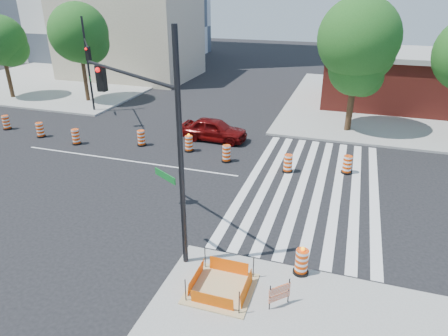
{
  "coord_description": "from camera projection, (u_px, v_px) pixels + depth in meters",
  "views": [
    {
      "loc": [
        12.39,
        -19.07,
        9.55
      ],
      "look_at": [
        6.87,
        -2.12,
        1.4
      ],
      "focal_mm": 32.0,
      "sensor_mm": 36.0,
      "label": 1
    }
  ],
  "objects": [
    {
      "name": "median_drum_6",
      "position": [
        288.0,
        164.0,
        22.3
      ],
      "size": [
        0.6,
        0.6,
        1.02
      ],
      "color": "black",
      "rests_on": "ground"
    },
    {
      "name": "lane_centerline",
      "position": [
        126.0,
        160.0,
        23.95
      ],
      "size": [
        14.0,
        0.12,
        0.01
      ],
      "primitive_type": "cube",
      "color": "silver",
      "rests_on": "ground"
    },
    {
      "name": "pit_drum",
      "position": [
        301.0,
        262.0,
        14.16
      ],
      "size": [
        0.57,
        0.57,
        1.12
      ],
      "color": "black",
      "rests_on": "ground"
    },
    {
      "name": "sidewalk_ne",
      "position": [
        419.0,
        106.0,
        34.42
      ],
      "size": [
        22.0,
        22.0,
        0.15
      ],
      "primitive_type": "cube",
      "color": "gray",
      "rests_on": "ground"
    },
    {
      "name": "ground",
      "position": [
        126.0,
        160.0,
        23.95
      ],
      "size": [
        120.0,
        120.0,
        0.0
      ],
      "primitive_type": "plane",
      "color": "black",
      "rests_on": "ground"
    },
    {
      "name": "crosswalk_east",
      "position": [
        311.0,
        186.0,
        20.87
      ],
      "size": [
        6.75,
        13.5,
        0.01
      ],
      "color": "silver",
      "rests_on": "ground"
    },
    {
      "name": "median_drum_2",
      "position": [
        76.0,
        137.0,
        26.25
      ],
      "size": [
        0.6,
        0.6,
        1.02
      ],
      "color": "black",
      "rests_on": "ground"
    },
    {
      "name": "median_drum_3",
      "position": [
        141.0,
        139.0,
        26.03
      ],
      "size": [
        0.6,
        0.6,
        1.02
      ],
      "color": "black",
      "rests_on": "ground"
    },
    {
      "name": "brick_storefront",
      "position": [
        424.0,
        81.0,
        33.48
      ],
      "size": [
        16.5,
        8.5,
        4.6
      ],
      "color": "maroon",
      "rests_on": "ground"
    },
    {
      "name": "median_drum_1",
      "position": [
        40.0,
        130.0,
        27.5
      ],
      "size": [
        0.6,
        0.6,
        1.02
      ],
      "color": "black",
      "rests_on": "ground"
    },
    {
      "name": "median_drum_0",
      "position": [
        6.0,
        123.0,
        28.99
      ],
      "size": [
        0.6,
        0.6,
        1.02
      ],
      "color": "black",
      "rests_on": "ground"
    },
    {
      "name": "excavation_pit",
      "position": [
        221.0,
        287.0,
        13.54
      ],
      "size": [
        2.2,
        2.2,
        0.9
      ],
      "color": "tan",
      "rests_on": "ground"
    },
    {
      "name": "median_drum_4",
      "position": [
        189.0,
        144.0,
        25.11
      ],
      "size": [
        0.6,
        0.6,
        1.18
      ],
      "color": "black",
      "rests_on": "ground"
    },
    {
      "name": "red_coupe",
      "position": [
        214.0,
        129.0,
        26.82
      ],
      "size": [
        4.5,
        1.94,
        1.51
      ],
      "primitive_type": "imported",
      "rotation": [
        0.0,
        0.0,
        1.54
      ],
      "color": "#530707",
      "rests_on": "ground"
    },
    {
      "name": "tree_north_a",
      "position": [
        2.0,
        43.0,
        35.17
      ],
      "size": [
        4.33,
        4.33,
        7.37
      ],
      "color": "#382314",
      "rests_on": "ground"
    },
    {
      "name": "beige_midrise",
      "position": [
        130.0,
        31.0,
        44.28
      ],
      "size": [
        14.0,
        10.0,
        10.0
      ],
      "primitive_type": "cube",
      "color": "tan",
      "rests_on": "ground"
    },
    {
      "name": "signal_pole_nw",
      "position": [
        88.0,
        59.0,
        30.13
      ],
      "size": [
        3.5,
        4.46,
        7.33
      ],
      "rotation": [
        0.0,
        0.0,
        -0.91
      ],
      "color": "black",
      "rests_on": "ground"
    },
    {
      "name": "median_drum_5",
      "position": [
        226.0,
        154.0,
        23.63
      ],
      "size": [
        0.6,
        0.6,
        1.02
      ],
      "color": "black",
      "rests_on": "ground"
    },
    {
      "name": "tree_north_c",
      "position": [
        356.0,
        71.0,
        27.08
      ],
      "size": [
        3.78,
        3.74,
        6.36
      ],
      "color": "#382314",
      "rests_on": "ground"
    },
    {
      "name": "sidewalk_nw",
      "position": [
        68.0,
        79.0,
        44.56
      ],
      "size": [
        22.0,
        22.0,
        0.15
      ],
      "primitive_type": "cube",
      "color": "gray",
      "rests_on": "ground"
    },
    {
      "name": "median_drum_7",
      "position": [
        347.0,
        165.0,
        22.15
      ],
      "size": [
        0.6,
        0.6,
        1.02
      ],
      "color": "black",
      "rests_on": "ground"
    },
    {
      "name": "barricade",
      "position": [
        279.0,
        293.0,
        12.66
      ],
      "size": [
        0.6,
        0.59,
        0.94
      ],
      "rotation": [
        0.0,
        0.0,
        0.78
      ],
      "color": "#E63F04",
      "rests_on": "ground"
    },
    {
      "name": "signal_pole_se",
      "position": [
        151.0,
        123.0,
        14.1
      ],
      "size": [
        5.55,
        3.36,
        8.41
      ],
      "rotation": [
        0.0,
        0.0,
        2.61
      ],
      "color": "black",
      "rests_on": "ground"
    },
    {
      "name": "tree_north_b",
      "position": [
        80.0,
        36.0,
        33.78
      ],
      "size": [
        4.96,
        4.96,
        8.44
      ],
      "color": "#382314",
      "rests_on": "ground"
    },
    {
      "name": "tree_north_d",
      "position": [
        359.0,
        43.0,
        26.16
      ],
      "size": [
        5.36,
        5.36,
        9.11
      ],
      "color": "#382314",
      "rests_on": "ground"
    }
  ]
}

